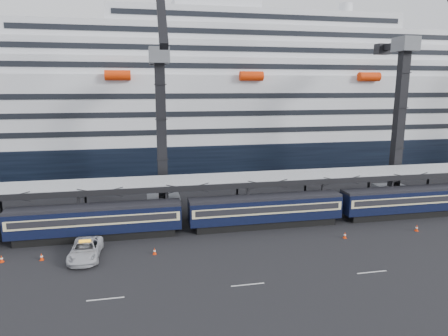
% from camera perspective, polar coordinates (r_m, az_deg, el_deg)
% --- Properties ---
extents(ground, '(260.00, 260.00, 0.00)m').
position_cam_1_polar(ground, '(44.99, 19.87, -11.39)').
color(ground, black).
rests_on(ground, ground).
extents(train, '(133.05, 3.00, 4.05)m').
position_cam_1_polar(train, '(50.68, 9.62, -5.62)').
color(train, black).
rests_on(train, ground).
extents(canopy, '(130.00, 6.25, 5.53)m').
position_cam_1_polar(canopy, '(55.24, 12.74, -1.05)').
color(canopy, gray).
rests_on(canopy, ground).
extents(cruise_ship, '(214.09, 28.84, 34.00)m').
position_cam_1_polar(cruise_ship, '(83.97, 3.24, 8.31)').
color(cruise_ship, black).
rests_on(cruise_ship, ground).
extents(crane_dark_near, '(4.50, 17.75, 35.08)m').
position_cam_1_polar(crane_dark_near, '(53.96, -8.93, 5.99)').
color(crane_dark_near, '#54565C').
rests_on(crane_dark_near, ground).
extents(crane_dark_mid, '(4.50, 18.24, 39.64)m').
position_cam_1_polar(crane_dark_mid, '(64.75, 24.03, 7.31)').
color(crane_dark_mid, '#54565C').
rests_on(crane_dark_mid, ground).
extents(pickup_truck, '(3.06, 6.34, 1.74)m').
position_cam_1_polar(pickup_truck, '(43.36, -19.18, -10.98)').
color(pickup_truck, '#B3B4BA').
rests_on(pickup_truck, ground).
extents(traffic_cone_a, '(0.38, 0.38, 0.75)m').
position_cam_1_polar(traffic_cone_a, '(44.63, -24.61, -11.44)').
color(traffic_cone_a, red).
rests_on(traffic_cone_a, ground).
extents(traffic_cone_b, '(0.37, 0.37, 0.74)m').
position_cam_1_polar(traffic_cone_b, '(45.92, -29.19, -11.24)').
color(traffic_cone_b, red).
rests_on(traffic_cone_b, ground).
extents(traffic_cone_c, '(0.36, 0.36, 0.71)m').
position_cam_1_polar(traffic_cone_c, '(42.68, -9.89, -11.61)').
color(traffic_cone_c, red).
rests_on(traffic_cone_c, ground).
extents(traffic_cone_d, '(0.38, 0.38, 0.76)m').
position_cam_1_polar(traffic_cone_d, '(48.24, 16.88, -9.15)').
color(traffic_cone_d, red).
rests_on(traffic_cone_d, ground).
extents(traffic_cone_e, '(0.39, 0.39, 0.79)m').
position_cam_1_polar(traffic_cone_e, '(53.63, 25.82, -7.71)').
color(traffic_cone_e, red).
rests_on(traffic_cone_e, ground).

